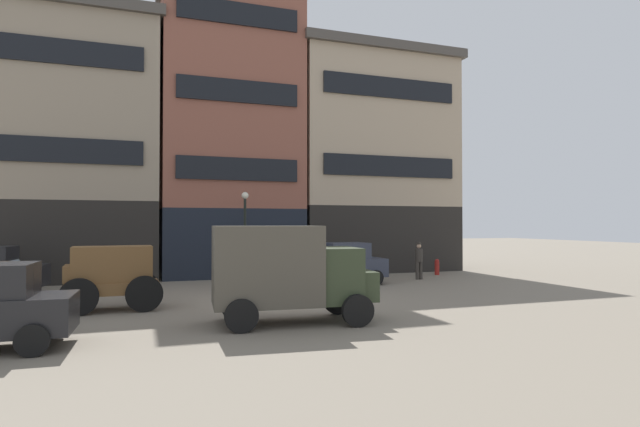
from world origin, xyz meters
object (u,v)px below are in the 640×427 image
at_px(draft_horse, 1,272).
at_px(pedestrian_officer, 419,259).
at_px(fire_hydrant_curbside, 437,267).
at_px(streetlamp_curbside, 245,224).
at_px(sedan_dark, 344,264).
at_px(cargo_wagon, 111,273).
at_px(delivery_truck_near, 288,270).

bearing_deg(draft_horse, pedestrian_officer, 15.21).
relative_size(pedestrian_officer, fire_hydrant_curbside, 2.16).
bearing_deg(streetlamp_curbside, draft_horse, -144.02).
bearing_deg(sedan_dark, draft_horse, -162.68).
xyz_separation_m(cargo_wagon, sedan_dark, (9.32, 3.82, -0.23)).
height_order(cargo_wagon, delivery_truck_near, delivery_truck_near).
height_order(delivery_truck_near, sedan_dark, delivery_truck_near).
xyz_separation_m(draft_horse, streetlamp_curbside, (8.31, 6.03, 1.40)).
distance_m(draft_horse, delivery_truck_near, 8.43).
distance_m(cargo_wagon, streetlamp_curbside, 8.21).
bearing_deg(delivery_truck_near, pedestrian_officer, 42.70).
xyz_separation_m(sedan_dark, fire_hydrant_curbside, (6.15, 2.18, -0.49)).
height_order(sedan_dark, pedestrian_officer, sedan_dark).
distance_m(cargo_wagon, fire_hydrant_curbside, 16.61).
distance_m(cargo_wagon, draft_horse, 2.95).
distance_m(cargo_wagon, sedan_dark, 10.07).
relative_size(draft_horse, fire_hydrant_curbside, 2.83).
relative_size(cargo_wagon, streetlamp_curbside, 0.72).
relative_size(delivery_truck_near, streetlamp_curbside, 1.09).
height_order(draft_horse, sedan_dark, draft_horse).
bearing_deg(cargo_wagon, fire_hydrant_curbside, 21.23).
height_order(cargo_wagon, streetlamp_curbside, streetlamp_curbside).
distance_m(delivery_truck_near, pedestrian_officer, 12.08).
distance_m(sedan_dark, pedestrian_officer, 4.21).
height_order(draft_horse, streetlamp_curbside, streetlamp_curbside).
distance_m(streetlamp_curbside, fire_hydrant_curbside, 10.35).
distance_m(cargo_wagon, pedestrian_officer, 14.20).
distance_m(sedan_dark, fire_hydrant_curbside, 6.54).
height_order(draft_horse, pedestrian_officer, draft_horse).
distance_m(delivery_truck_near, sedan_dark, 8.90).
height_order(streetlamp_curbside, fire_hydrant_curbside, streetlamp_curbside).
relative_size(draft_horse, pedestrian_officer, 1.31).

